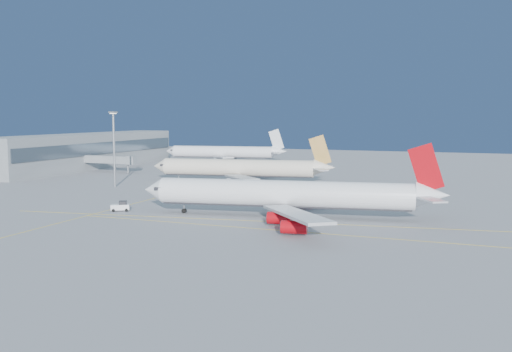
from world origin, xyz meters
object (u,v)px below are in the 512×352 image
(airliner_etihad, at_px, (242,168))
(airliner_third, at_px, (225,152))
(light_mast, at_px, (114,143))
(pushback_tug, at_px, (121,206))
(airliner_virgin, at_px, (290,194))

(airliner_etihad, bearing_deg, airliner_third, 108.69)
(light_mast, bearing_deg, pushback_tug, -53.57)
(airliner_third, distance_m, pushback_tug, 144.54)
(airliner_virgin, distance_m, airliner_third, 153.26)
(airliner_virgin, height_order, airliner_etihad, airliner_virgin)
(light_mast, bearing_deg, airliner_third, 93.69)
(airliner_etihad, height_order, light_mast, light_mast)
(airliner_etihad, distance_m, light_mast, 43.32)
(airliner_virgin, bearing_deg, pushback_tug, -179.39)
(airliner_virgin, distance_m, light_mast, 76.46)
(airliner_virgin, relative_size, airliner_third, 1.13)
(airliner_third, bearing_deg, airliner_etihad, -70.62)
(airliner_etihad, relative_size, airliner_third, 1.04)
(airliner_virgin, distance_m, pushback_tug, 41.34)
(light_mast, bearing_deg, airliner_virgin, -24.65)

